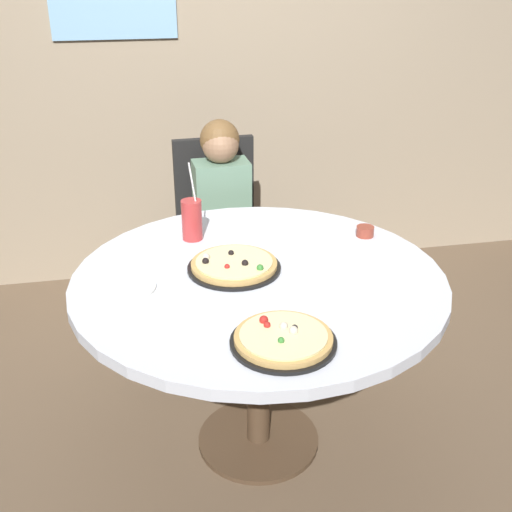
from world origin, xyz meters
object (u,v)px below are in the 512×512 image
at_px(soda_cup, 192,220).
at_px(pizza_cheese, 283,339).
at_px(dining_table, 259,297).
at_px(sauce_bowl, 365,231).
at_px(chair_wooden, 219,224).
at_px(diner_child, 226,247).
at_px(pizza_veggie, 234,265).
at_px(plate_small, 129,288).

bearing_deg(soda_cup, pizza_cheese, -77.39).
distance_m(dining_table, soda_cup, 0.44).
distance_m(soda_cup, sauce_bowl, 0.69).
height_order(dining_table, chair_wooden, chair_wooden).
bearing_deg(pizza_cheese, dining_table, 87.82).
bearing_deg(sauce_bowl, dining_table, -152.74).
distance_m(diner_child, pizza_cheese, 1.28).
xyz_separation_m(pizza_veggie, pizza_cheese, (0.06, -0.49, 0.00)).
bearing_deg(pizza_cheese, plate_small, 135.86).
relative_size(dining_table, sauce_bowl, 18.70).
relative_size(chair_wooden, plate_small, 5.28).
xyz_separation_m(chair_wooden, plate_small, (-0.44, -1.02, 0.22)).
bearing_deg(chair_wooden, diner_child, -87.62).
bearing_deg(soda_cup, chair_wooden, 73.59).
bearing_deg(pizza_veggie, diner_child, 83.85).
height_order(chair_wooden, sauce_bowl, chair_wooden).
bearing_deg(chair_wooden, sauce_bowl, -57.09).
distance_m(pizza_cheese, plate_small, 0.60).
bearing_deg(sauce_bowl, pizza_veggie, -161.30).
xyz_separation_m(chair_wooden, pizza_cheese, (-0.01, -1.43, 0.24)).
relative_size(chair_wooden, diner_child, 0.88).
height_order(diner_child, pizza_veggie, diner_child).
distance_m(dining_table, sauce_bowl, 0.55).
distance_m(pizza_cheese, soda_cup, 0.81).
bearing_deg(sauce_bowl, plate_small, -164.02).
bearing_deg(dining_table, sauce_bowl, 27.26).
xyz_separation_m(dining_table, soda_cup, (-0.19, 0.35, 0.17)).
xyz_separation_m(diner_child, sauce_bowl, (0.48, -0.57, 0.29)).
height_order(pizza_cheese, plate_small, pizza_cheese).
relative_size(diner_child, soda_cup, 3.53).
relative_size(pizza_veggie, soda_cup, 1.09).
relative_size(dining_table, chair_wooden, 1.38).
xyz_separation_m(dining_table, pizza_veggie, (-0.08, 0.06, 0.10)).
bearing_deg(plate_small, chair_wooden, 66.41).
bearing_deg(pizza_veggie, pizza_cheese, -82.92).
bearing_deg(soda_cup, plate_small, -124.29).
distance_m(soda_cup, plate_small, 0.46).
height_order(diner_child, pizza_cheese, diner_child).
bearing_deg(pizza_veggie, chair_wooden, 85.50).
distance_m(sauce_bowl, plate_small, 0.97).
relative_size(sauce_bowl, plate_small, 0.39).
xyz_separation_m(pizza_veggie, plate_small, (-0.37, -0.08, -0.01)).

